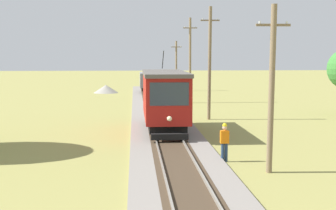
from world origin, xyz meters
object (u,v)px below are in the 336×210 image
Objects in this scene: utility_pole_far at (190,60)px; track_worker at (225,141)px; utility_pole_near_tram at (272,88)px; utility_pole_mid at (210,62)px; freight_car at (150,81)px; gravel_pile at (106,89)px; utility_pole_distant at (176,65)px; red_tram at (165,98)px.

track_worker is at bearing -93.29° from utility_pole_far.
utility_pole_near_tram is 15.70m from utility_pole_mid.
track_worker is (2.21, -36.43, -0.57)m from freight_car.
gravel_pile is at bearing 110.23° from utility_pole_mid.
freight_car is at bearing 99.17° from utility_pole_mid.
utility_pole_distant is at bearing 175.07° from track_worker.
utility_pole_near_tram is at bearing -70.07° from red_tram.
utility_pole_far reaches higher than utility_pole_near_tram.
utility_pole_far reaches higher than freight_car.
utility_pole_far reaches higher than utility_pole_distant.
gravel_pile is at bearing -163.72° from utility_pole_distant.
utility_pole_distant is 41.27m from track_worker.
red_tram is at bearing -101.77° from utility_pole_far.
utility_pole_far is (-0.00, 12.20, 0.07)m from utility_pole_mid.
gravel_pile is (-5.49, 30.44, -1.69)m from red_tram.
utility_pole_far reaches higher than gravel_pile.
red_tram is 8.44m from track_worker.
utility_pole_distant reaches higher than gravel_pile.
utility_pole_near_tram is 2.19× the size of gravel_pile.
track_worker is (7.70, -38.49, 0.48)m from gravel_pile.
utility_pole_distant is 3.71× the size of track_worker.
utility_pole_near_tram reaches higher than red_tram.
utility_pole_mid is (0.00, 15.69, 0.74)m from utility_pole_near_tram.
red_tram is 4.79× the size of track_worker.
track_worker is at bearing -74.66° from red_tram.
track_worker is at bearing -78.68° from gravel_pile.
utility_pole_far reaches higher than track_worker.
red_tram is 1.24× the size of utility_pole_near_tram.
freight_car is at bearing -179.39° from track_worker.
utility_pole_far is 15.44m from utility_pole_distant.
freight_car is (-0.00, 28.38, -0.64)m from red_tram.
red_tram is 2.72× the size of gravel_pile.
track_worker is at bearing -92.06° from utility_pole_distant.
utility_pole_far is at bearing 90.00° from utility_pole_near_tram.
utility_pole_mid is at bearing 170.90° from track_worker.
utility_pole_near_tram is 3.85× the size of track_worker.
freight_car is 6.29m from utility_pole_distant.
utility_pole_distant is (3.69, 33.12, 1.22)m from red_tram.
utility_pole_far is at bearing 90.00° from utility_pole_mid.
utility_pole_mid is 14.03m from track_worker.
freight_car reaches higher than gravel_pile.
freight_car is 0.78× the size of utility_pole_distant.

